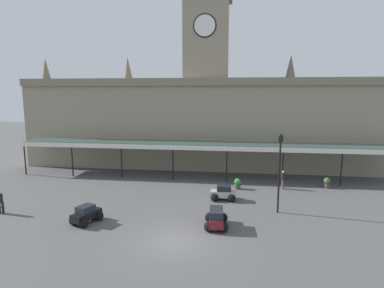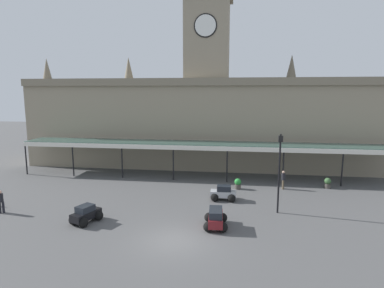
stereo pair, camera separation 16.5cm
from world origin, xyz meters
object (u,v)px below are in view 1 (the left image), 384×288
(pedestrian_near_entrance, at_px, (0,201))
(car_silver_sedan, at_px, (223,194))
(pedestrian_beside_cars, at_px, (283,179))
(victorian_lamppost, at_px, (280,165))
(car_black_sedan, at_px, (86,215))
(car_maroon_estate, at_px, (216,219))
(planter_near_kerb, at_px, (327,183))
(planter_by_canopy, at_px, (238,184))

(pedestrian_near_entrance, bearing_deg, car_silver_sedan, 17.87)
(pedestrian_beside_cars, xyz_separation_m, victorian_lamppost, (-1.18, -6.03, 2.60))
(car_black_sedan, bearing_deg, pedestrian_near_entrance, 173.59)
(victorian_lamppost, bearing_deg, pedestrian_beside_cars, 78.92)
(car_silver_sedan, height_order, car_maroon_estate, car_maroon_estate)
(victorian_lamppost, distance_m, planter_near_kerb, 9.12)
(car_black_sedan, distance_m, planter_by_canopy, 13.49)
(pedestrian_beside_cars, xyz_separation_m, pedestrian_near_entrance, (-20.87, -8.83, 0.00))
(car_silver_sedan, bearing_deg, pedestrian_near_entrance, -162.13)
(car_silver_sedan, bearing_deg, pedestrian_beside_cars, 36.11)
(car_silver_sedan, height_order, victorian_lamppost, victorian_lamppost)
(car_black_sedan, distance_m, victorian_lamppost, 13.69)
(car_maroon_estate, height_order, planter_by_canopy, car_maroon_estate)
(car_silver_sedan, xyz_separation_m, victorian_lamppost, (3.99, -2.26, 3.01))
(victorian_lamppost, bearing_deg, car_maroon_estate, -143.52)
(car_silver_sedan, height_order, planter_near_kerb, car_silver_sedan)
(pedestrian_near_entrance, bearing_deg, car_maroon_estate, -1.28)
(victorian_lamppost, xyz_separation_m, planter_by_canopy, (-2.84, 5.46, -3.02))
(pedestrian_near_entrance, xyz_separation_m, victorian_lamppost, (19.68, 2.80, 2.60))
(victorian_lamppost, relative_size, planter_by_canopy, 5.99)
(car_black_sedan, height_order, planter_by_canopy, car_black_sedan)
(car_maroon_estate, distance_m, pedestrian_near_entrance, 15.44)
(pedestrian_beside_cars, distance_m, planter_by_canopy, 4.09)
(pedestrian_beside_cars, bearing_deg, pedestrian_near_entrance, -157.05)
(car_maroon_estate, relative_size, pedestrian_near_entrance, 1.37)
(pedestrian_near_entrance, bearing_deg, planter_by_canopy, 26.14)
(pedestrian_near_entrance, distance_m, victorian_lamppost, 20.05)
(pedestrian_near_entrance, xyz_separation_m, planter_by_canopy, (16.84, 8.26, -0.42))
(car_black_sedan, height_order, pedestrian_near_entrance, pedestrian_near_entrance)
(car_silver_sedan, height_order, car_black_sedan, same)
(car_maroon_estate, bearing_deg, planter_by_canopy, 80.69)
(car_maroon_estate, bearing_deg, victorian_lamppost, 36.48)
(car_black_sedan, xyz_separation_m, planter_by_canopy, (10.03, 9.03, -0.01))
(car_maroon_estate, xyz_separation_m, planter_near_kerb, (9.47, 9.99, -0.07))
(victorian_lamppost, bearing_deg, planter_by_canopy, 117.51)
(car_black_sedan, bearing_deg, victorian_lamppost, 15.49)
(pedestrian_near_entrance, bearing_deg, pedestrian_beside_cars, 22.95)
(car_maroon_estate, bearing_deg, car_black_sedan, -177.21)
(pedestrian_beside_cars, bearing_deg, car_silver_sedan, -143.89)
(car_silver_sedan, distance_m, car_maroon_estate, 5.41)
(planter_near_kerb, xyz_separation_m, planter_by_canopy, (-8.06, -1.38, 0.00))
(car_maroon_estate, height_order, pedestrian_near_entrance, pedestrian_near_entrance)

